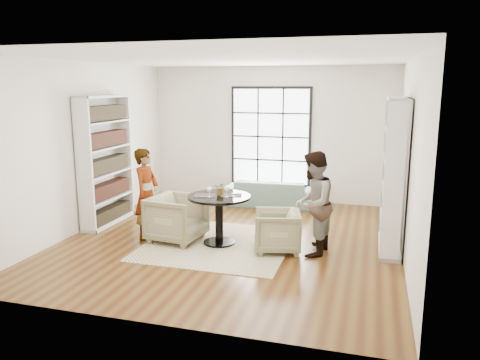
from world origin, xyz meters
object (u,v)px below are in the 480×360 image
(pedestal_table, at_px, (219,209))
(armchair_right, at_px, (277,231))
(wine_glass_left, at_px, (209,190))
(person_left, at_px, (147,194))
(armchair_left, at_px, (177,218))
(person_right, at_px, (313,204))
(sofa, at_px, (271,193))
(wine_glass_right, at_px, (227,189))
(flower_centerpiece, at_px, (221,189))

(pedestal_table, distance_m, armchair_right, 1.02)
(wine_glass_left, bearing_deg, person_left, 174.33)
(armchair_left, bearing_deg, wine_glass_left, -93.52)
(person_right, bearing_deg, person_left, -84.10)
(pedestal_table, bearing_deg, sofa, 84.11)
(pedestal_table, height_order, armchair_right, pedestal_table)
(person_right, bearing_deg, wine_glass_right, -83.75)
(wine_glass_left, bearing_deg, wine_glass_right, 19.71)
(sofa, xyz_separation_m, wine_glass_left, (-0.39, -2.87, 0.66))
(person_right, bearing_deg, armchair_left, -84.24)
(flower_centerpiece, bearing_deg, wine_glass_left, -122.42)
(sofa, distance_m, person_left, 3.21)
(sofa, xyz_separation_m, person_left, (-1.56, -2.76, 0.49))
(wine_glass_left, bearing_deg, armchair_right, 4.69)
(person_left, bearing_deg, armchair_left, -88.52)
(wine_glass_right, bearing_deg, armchair_left, 178.57)
(pedestal_table, bearing_deg, wine_glass_left, -124.82)
(sofa, distance_m, person_right, 3.10)
(person_right, xyz_separation_m, flower_centerpiece, (-1.52, 0.11, 0.12))
(armchair_right, bearing_deg, person_right, 76.73)
(person_right, xyz_separation_m, wine_glass_right, (-1.38, 0.00, 0.15))
(armchair_right, xyz_separation_m, person_right, (0.55, 0.00, 0.48))
(sofa, height_order, person_right, person_right)
(pedestal_table, distance_m, sofa, 2.75)
(person_left, xyz_separation_m, wine_glass_right, (1.44, -0.02, 0.18))
(armchair_left, bearing_deg, sofa, -13.13)
(sofa, bearing_deg, armchair_left, 67.04)
(pedestal_table, xyz_separation_m, person_right, (1.53, -0.07, 0.21))
(person_left, distance_m, person_right, 2.82)
(sofa, distance_m, wine_glass_right, 2.86)
(person_right, distance_m, flower_centerpiece, 1.53)
(person_left, bearing_deg, armchair_right, -89.20)
(person_left, distance_m, wine_glass_right, 1.45)
(person_left, relative_size, person_right, 0.96)
(armchair_right, relative_size, person_left, 0.46)
(wine_glass_left, xyz_separation_m, flower_centerpiece, (0.13, 0.20, -0.02))
(person_left, height_order, wine_glass_right, person_left)
(armchair_left, bearing_deg, flower_centerpiece, -76.80)
(pedestal_table, relative_size, wine_glass_right, 5.49)
(armchair_right, xyz_separation_m, wine_glass_right, (-0.83, 0.00, 0.63))
(pedestal_table, height_order, person_left, person_left)
(wine_glass_left, distance_m, wine_glass_right, 0.28)
(pedestal_table, relative_size, person_right, 0.64)
(person_left, distance_m, wine_glass_left, 1.19)
(person_left, xyz_separation_m, person_right, (2.82, -0.03, 0.03))
(armchair_right, relative_size, wine_glass_right, 3.83)
(flower_centerpiece, bearing_deg, wine_glass_right, -36.61)
(wine_glass_right, bearing_deg, armchair_right, -0.32)
(armchair_right, xyz_separation_m, flower_centerpiece, (-0.97, 0.11, 0.60))
(wine_glass_left, bearing_deg, armchair_left, 169.42)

